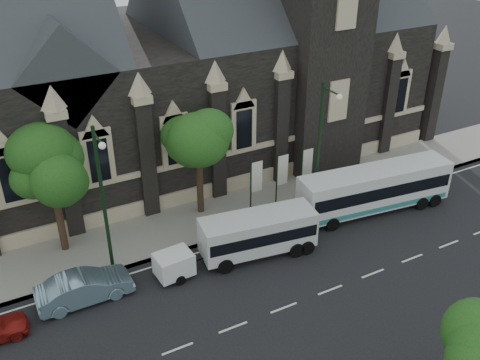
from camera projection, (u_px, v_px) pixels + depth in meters
ground at (233, 327)px, 26.84m from camera, size 160.00×160.00×0.00m
sidewalk at (165, 231)px, 34.13m from camera, size 80.00×5.00×0.15m
museum at (177, 58)px, 39.43m from camera, size 40.00×17.70×29.90m
tree_walk_right at (199, 132)px, 33.58m from camera, size 4.08×4.08×7.80m
tree_walk_left at (53, 164)px, 29.92m from camera, size 3.91×3.91×7.64m
street_lamp_near at (321, 142)px, 33.92m from camera, size 0.36×1.88×9.00m
street_lamp_mid at (103, 195)px, 28.18m from camera, size 0.36×1.88×9.00m
banner_flag_left at (255, 180)px, 35.20m from camera, size 0.90×0.10×4.00m
banner_flag_center at (281, 173)px, 36.02m from camera, size 0.90×0.10×4.00m
banner_flag_right at (305, 167)px, 36.84m from camera, size 0.90×0.10×4.00m
tour_coach at (375, 188)px, 35.62m from camera, size 10.87×3.52×3.11m
shuttle_bus at (258, 232)px, 31.48m from camera, size 7.08×3.25×2.64m
box_trailer at (174, 264)px, 29.85m from camera, size 2.98×1.76×1.57m
sedan at (85, 287)px, 28.24m from camera, size 5.02×1.77×1.65m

